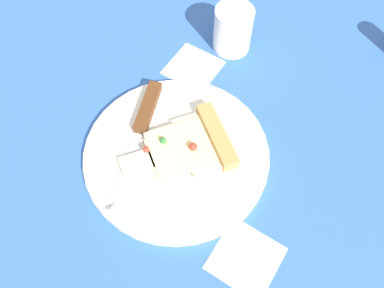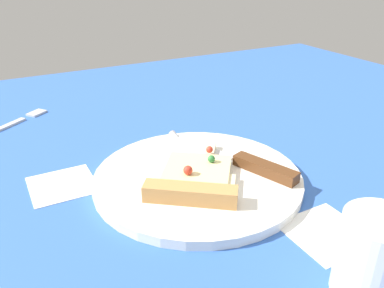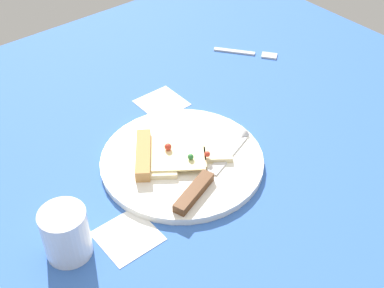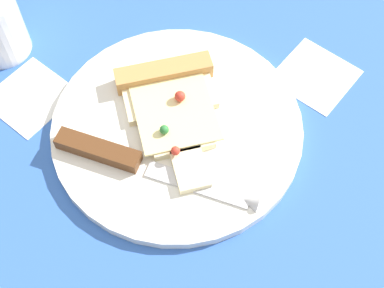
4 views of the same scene
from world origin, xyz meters
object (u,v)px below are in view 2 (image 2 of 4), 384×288
Objects in this scene: plate at (198,178)px; fork at (18,120)px; pizza_slice at (195,178)px; drinking_glass at (375,257)px; knife at (239,160)px.

plate reaches higher than fork.
pizza_slice is 43.20cm from fork.
drinking_glass is (-23.86, -6.24, 2.16)cm from pizza_slice.
drinking_glass is at bearing -114.87° from knife.
pizza_slice is at bearing 173.77° from knife.
pizza_slice is 24.76cm from drinking_glass.
fork is (62.75, 24.96, -3.90)cm from drinking_glass.
pizza_slice is (-2.09, 1.55, 1.46)cm from plate.
drinking_glass reaches higher than knife.
plate is 2.24× the size of fork.
knife is (-0.05, -7.15, 1.28)cm from plate.
pizza_slice reaches higher than fork.
plate is at bearing 160.14° from knife.
knife reaches higher than fork.
drinking_glass is at bearing -15.23° from fork.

